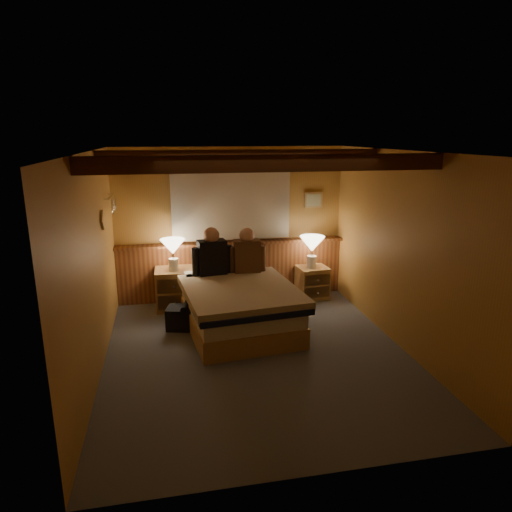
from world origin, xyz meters
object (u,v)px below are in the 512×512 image
object	(u,v)px
lamp_left	(173,249)
person_right	(247,254)
bed	(239,306)
nightstand_left	(175,289)
nightstand_right	(312,282)
duffel_bag	(186,317)
lamp_right	(312,246)
person_left	(212,255)

from	to	relation	value
lamp_left	person_right	xyz separation A→B (m)	(1.06, -0.29, -0.06)
bed	lamp_left	world-z (taller)	lamp_left
bed	nightstand_left	bearing A→B (deg)	125.00
nightstand_right	duffel_bag	xyz separation A→B (m)	(-2.08, -0.84, -0.10)
nightstand_right	duffel_bag	world-z (taller)	nightstand_right
nightstand_left	lamp_right	distance (m)	2.24
nightstand_right	duffel_bag	bearing A→B (deg)	-162.95
lamp_left	duffel_bag	distance (m)	1.10
nightstand_right	lamp_right	distance (m)	0.62
nightstand_right	person_left	world-z (taller)	person_left
lamp_right	person_right	bearing A→B (deg)	-162.38
person_left	person_right	xyz separation A→B (m)	(0.52, 0.02, -0.01)
duffel_bag	lamp_left	bearing A→B (deg)	112.67
nightstand_left	lamp_left	bearing A→B (deg)	-87.06
person_right	nightstand_right	bearing A→B (deg)	19.48
nightstand_right	lamp_left	world-z (taller)	lamp_left
nightstand_left	person_right	world-z (taller)	person_right
person_right	duffel_bag	size ratio (longest dim) A/B	1.21
lamp_left	nightstand_right	bearing A→B (deg)	2.15
nightstand_right	person_right	bearing A→B (deg)	-166.84
nightstand_left	lamp_right	size ratio (longest dim) A/B	1.20
nightstand_right	person_left	size ratio (longest dim) A/B	0.72
person_left	duffel_bag	xyz separation A→B (m)	(-0.42, -0.45, -0.75)
bed	nightstand_right	size ratio (longest dim) A/B	3.83
nightstand_left	person_left	size ratio (longest dim) A/B	0.87
lamp_right	person_right	xyz separation A→B (m)	(-1.11, -0.35, 0.02)
lamp_left	lamp_right	bearing A→B (deg)	1.58
nightstand_left	nightstand_right	distance (m)	2.21
bed	nightstand_left	size ratio (longest dim) A/B	3.19
person_right	duffel_bag	distance (m)	1.28
nightstand_left	duffel_bag	xyz separation A→B (m)	(0.13, -0.80, -0.15)
nightstand_right	person_right	xyz separation A→B (m)	(-1.14, -0.38, 0.64)
lamp_right	person_left	size ratio (longest dim) A/B	0.72
nightstand_left	lamp_left	xyz separation A→B (m)	(0.00, -0.04, 0.64)
person_left	person_right	size ratio (longest dim) A/B	1.05
lamp_left	person_right	size ratio (longest dim) A/B	0.70
bed	lamp_left	size ratio (longest dim) A/B	4.14
bed	duffel_bag	bearing A→B (deg)	161.58
nightstand_right	person_left	distance (m)	1.82
lamp_right	duffel_bag	xyz separation A→B (m)	(-2.05, -0.82, -0.71)
nightstand_left	duffel_bag	size ratio (longest dim) A/B	1.10
nightstand_right	person_right	distance (m)	1.36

